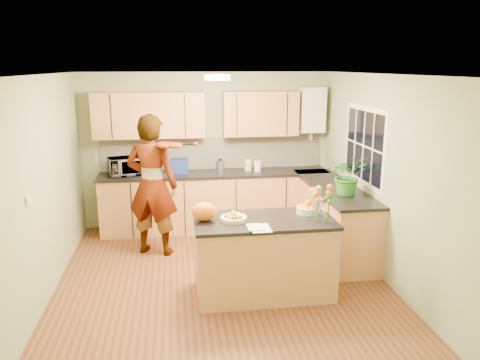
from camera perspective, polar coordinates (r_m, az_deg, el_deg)
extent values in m
plane|color=#553018|center=(5.93, -2.21, -12.21)|extent=(4.50, 4.50, 0.00)
cube|color=silver|center=(5.33, -2.47, 12.74)|extent=(4.00, 4.50, 0.02)
cube|color=#8EA273|center=(7.69, -4.05, 3.67)|extent=(4.00, 0.02, 2.50)
cube|color=#8EA273|center=(3.38, 1.63, -9.74)|extent=(4.00, 0.02, 2.50)
cube|color=#8EA273|center=(5.66, -22.91, -1.08)|extent=(0.02, 4.50, 2.50)
cube|color=#8EA273|center=(6.03, 16.94, 0.27)|extent=(0.02, 4.50, 2.50)
cube|color=tan|center=(7.59, -3.03, -2.66)|extent=(3.60, 0.60, 0.90)
cube|color=black|center=(7.46, -3.07, 0.78)|extent=(3.64, 0.62, 0.04)
cube|color=tan|center=(6.89, 11.25, -4.65)|extent=(0.60, 2.20, 0.90)
cube|color=black|center=(6.75, 11.35, -0.87)|extent=(0.62, 2.24, 0.04)
cube|color=silver|center=(7.69, -3.29, 3.31)|extent=(3.60, 0.02, 0.52)
cube|color=tan|center=(7.43, -11.04, 7.77)|extent=(1.70, 0.34, 0.70)
cube|color=tan|center=(7.54, 2.48, 8.10)|extent=(1.20, 0.34, 0.70)
cube|color=white|center=(7.75, 8.73, 8.48)|extent=(0.40, 0.30, 0.72)
cylinder|color=#B5B5B9|center=(7.80, 8.62, 5.55)|extent=(0.06, 0.06, 0.20)
cube|color=white|center=(6.50, 14.88, 4.07)|extent=(0.01, 1.30, 1.05)
cube|color=black|center=(6.50, 14.84, 4.07)|extent=(0.01, 1.18, 0.92)
cube|color=white|center=(5.09, -24.45, -2.25)|extent=(0.02, 0.09, 0.09)
cylinder|color=#FFEABF|center=(5.63, -2.78, 12.38)|extent=(0.30, 0.30, 0.06)
cylinder|color=white|center=(5.63, -2.78, 12.69)|extent=(0.10, 0.10, 0.02)
cube|color=tan|center=(5.48, 2.90, -9.49)|extent=(1.54, 0.77, 0.87)
cube|color=black|center=(5.31, 2.96, -4.99)|extent=(1.58, 0.81, 0.04)
cylinder|color=beige|center=(5.25, -0.80, -4.74)|extent=(0.30, 0.30, 0.05)
cylinder|color=beige|center=(5.56, 8.26, -3.63)|extent=(0.26, 0.26, 0.08)
cylinder|color=silver|center=(5.25, 9.82, -3.83)|extent=(0.12, 0.12, 0.24)
ellipsoid|color=orange|center=(5.24, -4.37, -3.85)|extent=(0.35, 0.32, 0.21)
cube|color=white|center=(5.01, 2.50, -5.87)|extent=(0.21, 0.29, 0.01)
imported|color=tan|center=(6.56, -10.65, -0.63)|extent=(0.84, 0.70, 1.98)
imported|color=white|center=(7.45, -13.77, 1.64)|extent=(0.58, 0.47, 0.28)
cube|color=navy|center=(7.45, -7.41, 1.72)|extent=(0.29, 0.22, 0.23)
cylinder|color=#B5B5B9|center=(7.42, -2.41, 1.65)|extent=(0.14, 0.14, 0.20)
sphere|color=black|center=(7.39, -2.42, 2.66)|extent=(0.07, 0.07, 0.07)
cylinder|color=beige|center=(7.56, 1.00, 1.85)|extent=(0.13, 0.13, 0.18)
cylinder|color=white|center=(7.50, 2.15, 1.71)|extent=(0.15, 0.15, 0.17)
imported|color=#317928|center=(6.25, 13.01, 0.55)|extent=(0.50, 0.45, 0.53)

